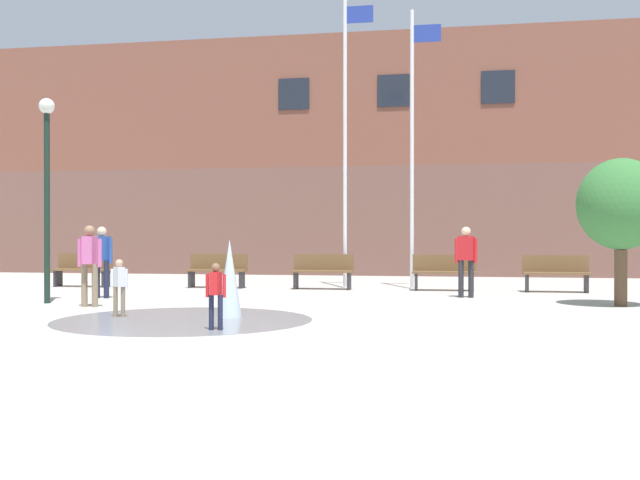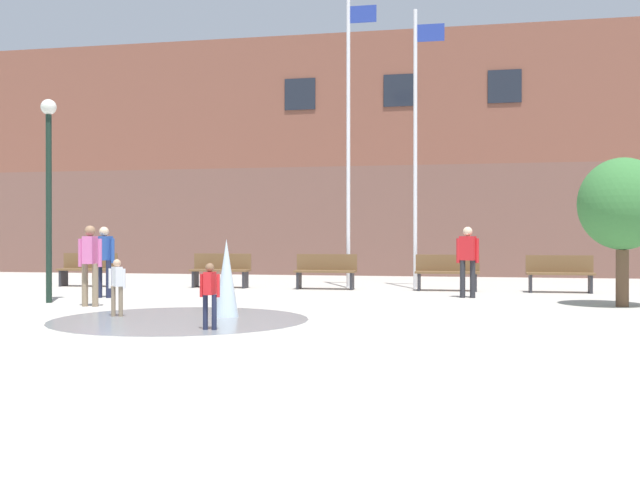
{
  "view_description": "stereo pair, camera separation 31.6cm",
  "coord_description": "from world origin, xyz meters",
  "px_view_note": "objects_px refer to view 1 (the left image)",
  "views": [
    {
      "loc": [
        2.05,
        -7.94,
        1.39
      ],
      "look_at": [
        -0.7,
        7.39,
        1.3
      ],
      "focal_mm": 42.0,
      "sensor_mm": 36.0,
      "label": 1
    },
    {
      "loc": [
        2.36,
        -7.88,
        1.39
      ],
      "look_at": [
        -0.7,
        7.39,
        1.3
      ],
      "focal_mm": 42.0,
      "sensor_mm": 36.0,
      "label": 2
    }
  ],
  "objects_px": {
    "park_bench_center": "(323,271)",
    "park_bench_near_trashcan": "(556,273)",
    "park_bench_under_right_flagpole": "(444,272)",
    "adult_in_red": "(466,256)",
    "lamp_post_left_lane": "(47,171)",
    "park_bench_far_left": "(83,269)",
    "child_with_pink_shirt": "(119,283)",
    "street_tree_near_building": "(621,205)",
    "child_in_fountain": "(216,291)",
    "park_bench_left_of_flagpoles": "(217,270)",
    "adult_watching": "(102,256)",
    "flagpole_left": "(346,131)",
    "flagpole_right": "(413,140)",
    "adult_near_bench": "(90,259)"
  },
  "relations": [
    {
      "from": "adult_near_bench",
      "to": "flagpole_right",
      "type": "relative_size",
      "value": 0.22
    },
    {
      "from": "park_bench_far_left",
      "to": "child_in_fountain",
      "type": "height_order",
      "value": "child_in_fountain"
    },
    {
      "from": "adult_watching",
      "to": "flagpole_left",
      "type": "height_order",
      "value": "flagpole_left"
    },
    {
      "from": "adult_in_red",
      "to": "lamp_post_left_lane",
      "type": "xyz_separation_m",
      "value": [
        -8.51,
        -2.95,
        1.79
      ]
    },
    {
      "from": "flagpole_left",
      "to": "lamp_post_left_lane",
      "type": "relative_size",
      "value": 1.87
    },
    {
      "from": "adult_near_bench",
      "to": "child_in_fountain",
      "type": "bearing_deg",
      "value": -138.45
    },
    {
      "from": "adult_watching",
      "to": "park_bench_near_trashcan",
      "type": "bearing_deg",
      "value": 141.5
    },
    {
      "from": "park_bench_near_trashcan",
      "to": "adult_in_red",
      "type": "xyz_separation_m",
      "value": [
        -2.21,
        -2.02,
        0.45
      ]
    },
    {
      "from": "child_with_pink_shirt",
      "to": "park_bench_left_of_flagpoles",
      "type": "bearing_deg",
      "value": 138.03
    },
    {
      "from": "flagpole_right",
      "to": "adult_watching",
      "type": "bearing_deg",
      "value": -147.79
    },
    {
      "from": "park_bench_under_right_flagpole",
      "to": "adult_in_red",
      "type": "height_order",
      "value": "adult_in_red"
    },
    {
      "from": "park_bench_left_of_flagpoles",
      "to": "lamp_post_left_lane",
      "type": "height_order",
      "value": "lamp_post_left_lane"
    },
    {
      "from": "park_bench_far_left",
      "to": "park_bench_under_right_flagpole",
      "type": "distance_m",
      "value": 9.72
    },
    {
      "from": "flagpole_left",
      "to": "lamp_post_left_lane",
      "type": "xyz_separation_m",
      "value": [
        -5.41,
        -5.56,
        -1.46
      ]
    },
    {
      "from": "adult_watching",
      "to": "flagpole_right",
      "type": "height_order",
      "value": "flagpole_right"
    },
    {
      "from": "flagpole_right",
      "to": "park_bench_near_trashcan",
      "type": "bearing_deg",
      "value": -9.52
    },
    {
      "from": "flagpole_right",
      "to": "street_tree_near_building",
      "type": "height_order",
      "value": "flagpole_right"
    },
    {
      "from": "flagpole_left",
      "to": "child_in_fountain",
      "type": "bearing_deg",
      "value": -93.84
    },
    {
      "from": "adult_watching",
      "to": "child_in_fountain",
      "type": "bearing_deg",
      "value": 72.67
    },
    {
      "from": "adult_near_bench",
      "to": "park_bench_center",
      "type": "bearing_deg",
      "value": -41.29
    },
    {
      "from": "park_bench_under_right_flagpole",
      "to": "adult_watching",
      "type": "xyz_separation_m",
      "value": [
        -7.47,
        -3.66,
        0.45
      ]
    },
    {
      "from": "park_bench_left_of_flagpoles",
      "to": "child_in_fountain",
      "type": "xyz_separation_m",
      "value": [
        2.78,
        -8.63,
        0.1
      ]
    },
    {
      "from": "adult_in_red",
      "to": "street_tree_near_building",
      "type": "distance_m",
      "value": 3.52
    },
    {
      "from": "park_bench_center",
      "to": "adult_near_bench",
      "type": "bearing_deg",
      "value": -123.22
    },
    {
      "from": "park_bench_under_right_flagpole",
      "to": "park_bench_far_left",
      "type": "bearing_deg",
      "value": -178.44
    },
    {
      "from": "adult_in_red",
      "to": "park_bench_center",
      "type": "bearing_deg",
      "value": 171.25
    },
    {
      "from": "park_bench_center",
      "to": "park_bench_near_trashcan",
      "type": "xyz_separation_m",
      "value": [
        5.83,
        -0.01,
        0.0
      ]
    },
    {
      "from": "park_bench_under_right_flagpole",
      "to": "lamp_post_left_lane",
      "type": "relative_size",
      "value": 0.38
    },
    {
      "from": "adult_watching",
      "to": "adult_near_bench",
      "type": "relative_size",
      "value": 1.0
    },
    {
      "from": "park_bench_center",
      "to": "adult_in_red",
      "type": "height_order",
      "value": "adult_in_red"
    },
    {
      "from": "park_bench_under_right_flagpole",
      "to": "street_tree_near_building",
      "type": "relative_size",
      "value": 0.55
    },
    {
      "from": "park_bench_center",
      "to": "flagpole_left",
      "type": "xyz_separation_m",
      "value": [
        0.53,
        0.58,
        3.71
      ]
    },
    {
      "from": "adult_near_bench",
      "to": "flagpole_left",
      "type": "height_order",
      "value": "flagpole_left"
    },
    {
      "from": "flagpole_left",
      "to": "park_bench_center",
      "type": "bearing_deg",
      "value": -132.22
    },
    {
      "from": "child_with_pink_shirt",
      "to": "adult_in_red",
      "type": "bearing_deg",
      "value": 84.4
    },
    {
      "from": "park_bench_left_of_flagpoles",
      "to": "park_bench_under_right_flagpole",
      "type": "xyz_separation_m",
      "value": [
        5.98,
        -0.0,
        0.0
      ]
    },
    {
      "from": "park_bench_near_trashcan",
      "to": "child_in_fountain",
      "type": "relative_size",
      "value": 1.62
    },
    {
      "from": "park_bench_center",
      "to": "street_tree_near_building",
      "type": "relative_size",
      "value": 0.55
    },
    {
      "from": "park_bench_far_left",
      "to": "adult_in_red",
      "type": "bearing_deg",
      "value": -10.03
    },
    {
      "from": "child_in_fountain",
      "to": "flagpole_right",
      "type": "xyz_separation_m",
      "value": [
        2.39,
        9.17,
        3.31
      ]
    },
    {
      "from": "park_bench_far_left",
      "to": "park_bench_under_right_flagpole",
      "type": "relative_size",
      "value": 1.0
    },
    {
      "from": "park_bench_left_of_flagpoles",
      "to": "park_bench_under_right_flagpole",
      "type": "distance_m",
      "value": 5.98
    },
    {
      "from": "park_bench_near_trashcan",
      "to": "street_tree_near_building",
      "type": "distance_m",
      "value": 3.97
    },
    {
      "from": "park_bench_left_of_flagpoles",
      "to": "street_tree_near_building",
      "type": "relative_size",
      "value": 0.55
    },
    {
      "from": "child_in_fountain",
      "to": "flagpole_right",
      "type": "height_order",
      "value": "flagpole_right"
    },
    {
      "from": "adult_near_bench",
      "to": "child_with_pink_shirt",
      "type": "height_order",
      "value": "adult_near_bench"
    },
    {
      "from": "adult_near_bench",
      "to": "lamp_post_left_lane",
      "type": "xyz_separation_m",
      "value": [
        -1.24,
        0.58,
        1.79
      ]
    },
    {
      "from": "adult_in_red",
      "to": "adult_near_bench",
      "type": "bearing_deg",
      "value": -133.56
    },
    {
      "from": "adult_watching",
      "to": "child_with_pink_shirt",
      "type": "relative_size",
      "value": 1.61
    },
    {
      "from": "park_bench_left_of_flagpoles",
      "to": "street_tree_near_building",
      "type": "distance_m",
      "value": 10.25
    }
  ]
}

